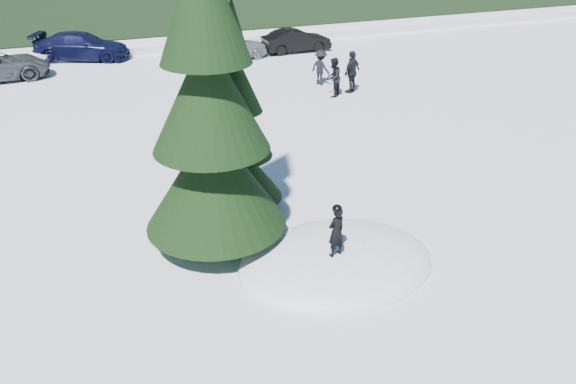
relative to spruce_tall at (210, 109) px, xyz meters
name	(u,v)px	position (x,y,z in m)	size (l,w,h in m)	color
ground	(336,263)	(2.20, -1.80, -3.32)	(200.00, 200.00, 0.00)	white
snow_mound	(336,263)	(2.20, -1.80, -3.32)	(4.48, 3.52, 0.96)	white
spruce_tall	(210,109)	(0.00, 0.00, 0.00)	(3.20, 3.20, 8.60)	black
spruce_short	(237,135)	(1.00, 1.40, -1.22)	(2.20, 2.20, 5.37)	black
child_skier	(336,232)	(1.99, -2.13, -2.28)	(0.41, 0.27, 1.13)	black
adult_0	(333,77)	(7.74, 9.48, -2.50)	(0.79, 0.62, 1.63)	black
adult_1	(352,72)	(8.73, 9.70, -2.42)	(1.05, 0.44, 1.79)	black
adult_2	(321,68)	(8.04, 11.34, -2.55)	(0.99, 0.57, 1.54)	black
car_3	(82,46)	(-1.46, 20.34, -2.62)	(1.97, 4.84, 1.40)	black
car_4	(228,47)	(5.56, 17.25, -2.61)	(1.67, 4.16, 1.42)	gray
car_5	(296,40)	(9.60, 17.74, -2.70)	(1.32, 3.78, 1.24)	black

